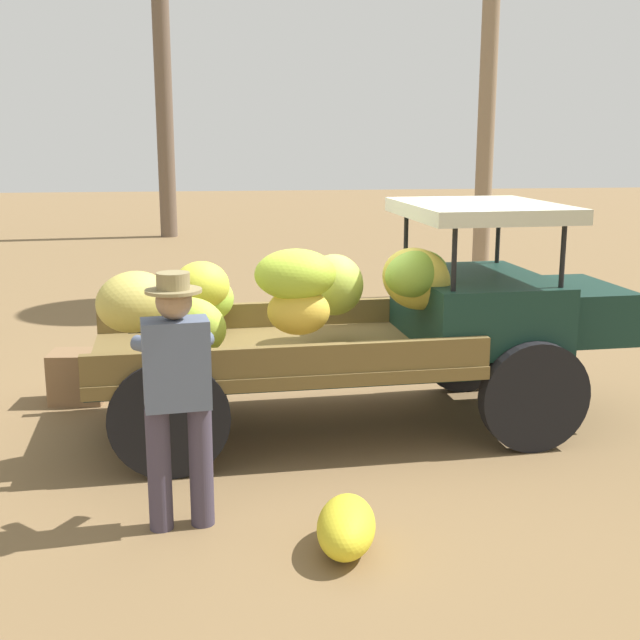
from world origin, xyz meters
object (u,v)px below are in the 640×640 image
wooden_crate (78,377)px  loose_banana_bunch (346,527)px  farmer (177,386)px  truck (379,319)px

wooden_crate → loose_banana_bunch: 3.74m
farmer → truck: bearing=-50.5°
wooden_crate → farmer: bearing=-68.7°
farmer → loose_banana_bunch: farmer is taller
truck → farmer: (-1.60, -1.67, -0.01)m
farmer → wooden_crate: size_ratio=3.41×
truck → farmer: bearing=-136.8°
loose_banana_bunch → wooden_crate: bearing=122.9°
truck → wooden_crate: 2.91m
truck → loose_banana_bunch: size_ratio=7.12×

